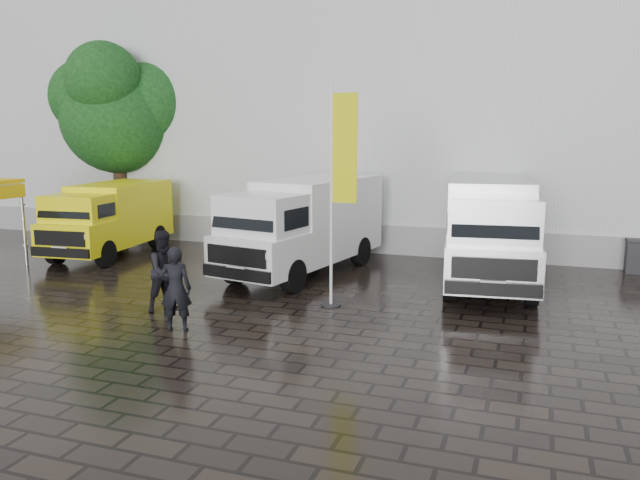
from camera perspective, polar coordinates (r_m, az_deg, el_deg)
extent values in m
plane|color=black|center=(14.48, -0.84, -7.04)|extent=(120.00, 120.00, 0.00)
cube|color=silver|center=(29.19, 14.15, 13.12)|extent=(44.00, 16.00, 12.00)
cube|color=gray|center=(21.46, 11.55, -0.28)|extent=(44.00, 0.15, 1.00)
cylinder|color=silver|center=(21.79, -25.45, 1.24)|extent=(0.10, 0.10, 2.60)
cylinder|color=black|center=(15.40, 1.01, -5.92)|extent=(0.50, 0.50, 0.04)
cylinder|color=white|center=(14.90, 1.04, 3.87)|extent=(0.07, 0.07, 5.31)
cube|color=#E8EB0C|center=(14.72, 2.28, 8.35)|extent=(0.60, 0.03, 2.55)
cylinder|color=black|center=(26.32, -17.73, 4.55)|extent=(0.55, 0.55, 3.95)
sphere|color=black|center=(26.23, -18.06, 10.58)|extent=(4.35, 4.35, 4.35)
sphere|color=black|center=(27.40, -18.13, 14.26)|extent=(2.57, 2.57, 2.57)
cube|color=black|center=(21.08, 26.95, -1.31)|extent=(0.63, 0.63, 1.03)
imported|color=black|center=(13.62, -13.06, -4.39)|extent=(0.79, 0.66, 1.84)
imported|color=black|center=(15.21, -13.94, -2.75)|extent=(1.07, 1.16, 1.93)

